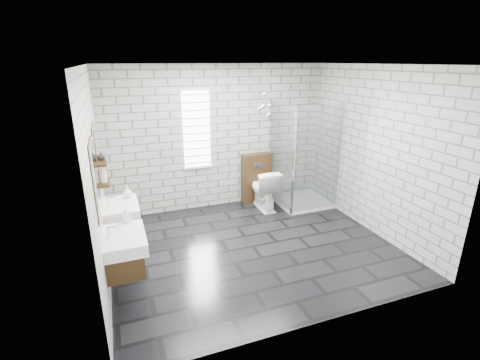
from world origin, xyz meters
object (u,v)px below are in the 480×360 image
toilet (264,189)px  vanity_left (121,242)px  vanity_right (118,210)px  cistern_panel (256,178)px  shower_enclosure (301,181)px

toilet → vanity_left: bearing=37.0°
vanity_right → cistern_panel: size_ratio=1.57×
vanity_left → vanity_right: 0.97m
vanity_right → toilet: 2.87m
shower_enclosure → vanity_left: bearing=-152.5°
shower_enclosure → toilet: bearing=169.2°
vanity_left → vanity_right: same height
shower_enclosure → toilet: (-0.73, 0.14, -0.11)m
vanity_left → vanity_right: (0.00, 0.97, 0.00)m
cistern_panel → toilet: size_ratio=1.26×
cistern_panel → toilet: (-0.00, -0.38, -0.10)m
cistern_panel → vanity_right: bearing=-153.6°
cistern_panel → toilet: bearing=-90.0°
vanity_right → cistern_panel: 3.00m
vanity_left → toilet: (2.68, 1.92, -0.36)m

